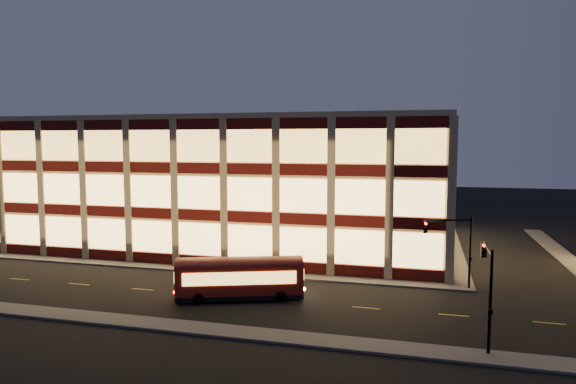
# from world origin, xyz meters

# --- Properties ---
(ground) EXTENTS (200.00, 200.00, 0.00)m
(ground) POSITION_xyz_m (0.00, 0.00, 0.00)
(ground) COLOR black
(ground) RESTS_ON ground
(sidewalk_office_south) EXTENTS (54.00, 2.00, 0.15)m
(sidewalk_office_south) POSITION_xyz_m (-3.00, 1.00, 0.07)
(sidewalk_office_south) COLOR #514F4C
(sidewalk_office_south) RESTS_ON ground
(sidewalk_office_east) EXTENTS (2.00, 30.00, 0.15)m
(sidewalk_office_east) POSITION_xyz_m (23.00, 17.00, 0.07)
(sidewalk_office_east) COLOR #514F4C
(sidewalk_office_east) RESTS_ON ground
(sidewalk_tower_west) EXTENTS (2.00, 30.00, 0.15)m
(sidewalk_tower_west) POSITION_xyz_m (34.00, 17.00, 0.07)
(sidewalk_tower_west) COLOR #514F4C
(sidewalk_tower_west) RESTS_ON ground
(sidewalk_near) EXTENTS (100.00, 2.00, 0.15)m
(sidewalk_near) POSITION_xyz_m (0.00, -13.00, 0.07)
(sidewalk_near) COLOR #514F4C
(sidewalk_near) RESTS_ON ground
(office_building) EXTENTS (50.45, 30.45, 14.50)m
(office_building) POSITION_xyz_m (-2.91, 16.91, 7.25)
(office_building) COLOR tan
(office_building) RESTS_ON ground
(traffic_signal_far) EXTENTS (3.79, 1.87, 6.00)m
(traffic_signal_far) POSITION_xyz_m (22.21, 0.24, 4.11)
(traffic_signal_far) COLOR black
(traffic_signal_far) RESTS_ON ground
(traffic_signal_near) EXTENTS (0.32, 4.45, 6.00)m
(traffic_signal_near) POSITION_xyz_m (23.50, -11.03, 4.13)
(traffic_signal_near) COLOR black
(traffic_signal_near) RESTS_ON ground
(trolley_bus) EXTENTS (9.73, 5.49, 3.21)m
(trolley_bus) POSITION_xyz_m (6.47, -6.26, 1.78)
(trolley_bus) COLOR maroon
(trolley_bus) RESTS_ON ground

